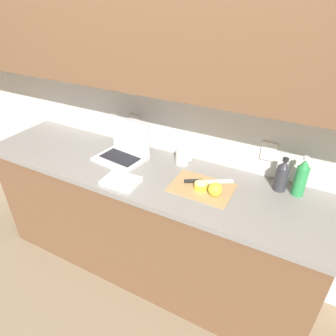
# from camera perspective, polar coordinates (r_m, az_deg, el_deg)

# --- Properties ---
(ground_plane) EXTENTS (12.00, 12.00, 0.00)m
(ground_plane) POSITION_cam_1_polar(r_m,az_deg,el_deg) (2.58, -3.91, -17.80)
(ground_plane) COLOR #847056
(ground_plane) RESTS_ON ground
(wall_back) EXTENTS (5.20, 0.38, 2.60)m
(wall_back) POSITION_cam_1_polar(r_m,az_deg,el_deg) (1.92, -1.85, 19.65)
(wall_back) COLOR white
(wall_back) RESTS_ON ground_plane
(counter_unit) EXTENTS (2.42, 0.61, 0.91)m
(counter_unit) POSITION_cam_1_polar(r_m,az_deg,el_deg) (2.26, -4.81, -9.80)
(counter_unit) COLOR brown
(counter_unit) RESTS_ON ground_plane
(laptop) EXTENTS (0.36, 0.29, 0.26)m
(laptop) POSITION_cam_1_polar(r_m,az_deg,el_deg) (2.11, -8.35, 3.53)
(laptop) COLOR silver
(laptop) RESTS_ON counter_unit
(cutting_board) EXTENTS (0.37, 0.26, 0.01)m
(cutting_board) POSITION_cam_1_polar(r_m,az_deg,el_deg) (1.81, 6.46, -3.74)
(cutting_board) COLOR tan
(cutting_board) RESTS_ON counter_unit
(knife) EXTENTS (0.28, 0.18, 0.02)m
(knife) POSITION_cam_1_polar(r_m,az_deg,el_deg) (1.85, 6.14, -2.48)
(knife) COLOR silver
(knife) RESTS_ON cutting_board
(lemon_half_cut) EXTENTS (0.08, 0.08, 0.04)m
(lemon_half_cut) POSITION_cam_1_polar(r_m,az_deg,el_deg) (1.78, 6.30, -3.43)
(lemon_half_cut) COLOR yellow
(lemon_half_cut) RESTS_ON cutting_board
(lemon_whole_beside) EXTENTS (0.08, 0.08, 0.08)m
(lemon_whole_beside) POSITION_cam_1_polar(r_m,az_deg,el_deg) (1.73, 8.96, -4.04)
(lemon_whole_beside) COLOR yellow
(lemon_whole_beside) RESTS_ON cutting_board
(bottle_green_soda) EXTENTS (0.07, 0.07, 0.21)m
(bottle_green_soda) POSITION_cam_1_polar(r_m,az_deg,el_deg) (1.86, 20.89, -1.39)
(bottle_green_soda) COLOR #333338
(bottle_green_soda) RESTS_ON counter_unit
(bottle_oil_tall) EXTENTS (0.07, 0.07, 0.25)m
(bottle_oil_tall) POSITION_cam_1_polar(r_m,az_deg,el_deg) (1.85, 24.02, -1.71)
(bottle_oil_tall) COLOR #2D934C
(bottle_oil_tall) RESTS_ON counter_unit
(measuring_cup) EXTENTS (0.11, 0.09, 0.11)m
(measuring_cup) POSITION_cam_1_polar(r_m,az_deg,el_deg) (2.02, 2.78, 2.30)
(measuring_cup) COLOR silver
(measuring_cup) RESTS_ON counter_unit
(dish_towel) EXTENTS (0.23, 0.17, 0.02)m
(dish_towel) POSITION_cam_1_polar(r_m,az_deg,el_deg) (1.87, -8.91, -2.44)
(dish_towel) COLOR white
(dish_towel) RESTS_ON counter_unit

